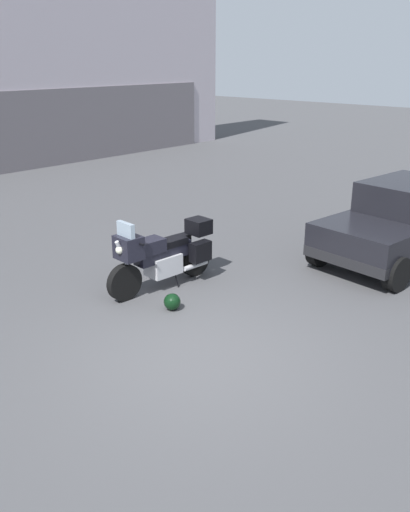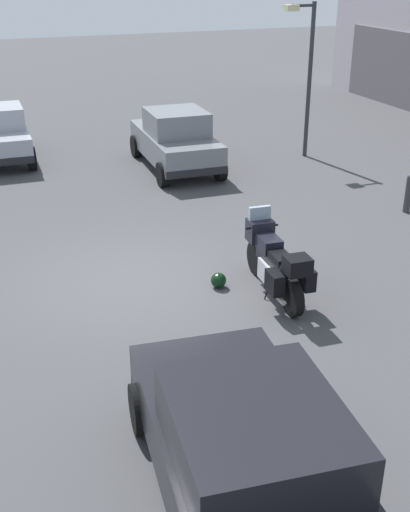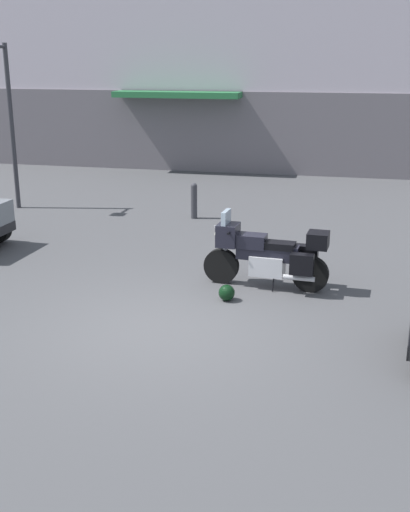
% 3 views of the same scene
% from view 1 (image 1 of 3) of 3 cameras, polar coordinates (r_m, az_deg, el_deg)
% --- Properties ---
extents(ground_plane, '(80.00, 80.00, 0.00)m').
position_cam_1_polar(ground_plane, '(7.68, -0.71, -10.50)').
color(ground_plane, '#424244').
extents(motorcycle, '(2.26, 0.79, 1.36)m').
position_cam_1_polar(motorcycle, '(9.69, -4.40, 0.22)').
color(motorcycle, black).
rests_on(motorcycle, ground).
extents(helmet, '(0.28, 0.28, 0.28)m').
position_cam_1_polar(helmet, '(8.96, -3.46, -4.81)').
color(helmet, black).
rests_on(helmet, ground).
extents(car_sedan_far, '(4.70, 2.34, 1.56)m').
position_cam_1_polar(car_sedan_far, '(11.92, 20.61, 3.61)').
color(car_sedan_far, black).
rests_on(car_sedan_far, ground).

